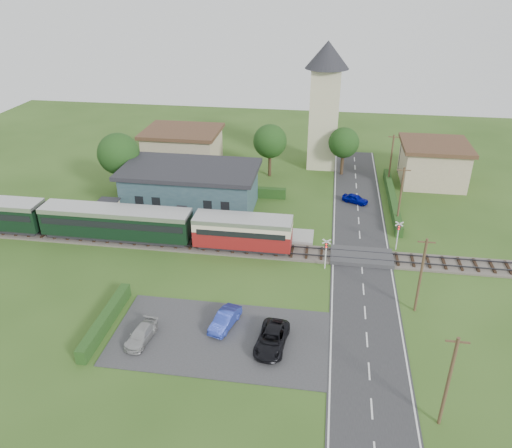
# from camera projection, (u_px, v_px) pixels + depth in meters

# --- Properties ---
(ground) EXTENTS (120.00, 120.00, 0.00)m
(ground) POSITION_uv_depth(u_px,v_px,m) (260.00, 261.00, 49.82)
(ground) COLOR #2D4C19
(railway_track) EXTENTS (76.00, 3.20, 0.49)m
(railway_track) POSITION_uv_depth(u_px,v_px,m) (263.00, 250.00, 51.53)
(railway_track) COLOR #4C443D
(railway_track) RESTS_ON ground
(road) EXTENTS (6.00, 70.00, 0.05)m
(road) POSITION_uv_depth(u_px,v_px,m) (362.00, 269.00, 48.47)
(road) COLOR #28282B
(road) RESTS_ON ground
(car_park) EXTENTS (17.00, 9.00, 0.08)m
(car_park) POSITION_uv_depth(u_px,v_px,m) (220.00, 338.00, 39.46)
(car_park) COLOR #333335
(car_park) RESTS_ON ground
(crossing_deck) EXTENTS (6.20, 3.40, 0.45)m
(crossing_deck) POSITION_uv_depth(u_px,v_px,m) (361.00, 257.00, 50.14)
(crossing_deck) COLOR #333335
(crossing_deck) RESTS_ON ground
(platform) EXTENTS (30.00, 3.00, 0.45)m
(platform) POSITION_uv_depth(u_px,v_px,m) (178.00, 228.00, 55.63)
(platform) COLOR gray
(platform) RESTS_ON ground
(equipment_hut) EXTENTS (2.30, 2.30, 2.55)m
(equipment_hut) POSITION_uv_depth(u_px,v_px,m) (109.00, 211.00, 56.00)
(equipment_hut) COLOR beige
(equipment_hut) RESTS_ON platform
(station_building) EXTENTS (16.00, 9.00, 5.30)m
(station_building) POSITION_uv_depth(u_px,v_px,m) (191.00, 188.00, 59.59)
(station_building) COLOR #3C585F
(station_building) RESTS_ON ground
(train) EXTENTS (43.20, 2.90, 3.40)m
(train) POSITION_uv_depth(u_px,v_px,m) (88.00, 220.00, 53.11)
(train) COLOR #232328
(train) RESTS_ON ground
(church_tower) EXTENTS (6.00, 6.00, 17.60)m
(church_tower) POSITION_uv_depth(u_px,v_px,m) (325.00, 96.00, 69.09)
(church_tower) COLOR beige
(church_tower) RESTS_ON ground
(house_west) EXTENTS (10.80, 8.80, 5.50)m
(house_west) POSITION_uv_depth(u_px,v_px,m) (183.00, 148.00, 72.52)
(house_west) COLOR tan
(house_west) RESTS_ON ground
(house_east) EXTENTS (8.80, 8.80, 5.50)m
(house_east) POSITION_uv_depth(u_px,v_px,m) (433.00, 163.00, 66.96)
(house_east) COLOR tan
(house_east) RESTS_ON ground
(hedge_carpark) EXTENTS (0.80, 9.00, 1.20)m
(hedge_carpark) POSITION_uv_depth(u_px,v_px,m) (105.00, 321.00, 40.47)
(hedge_carpark) COLOR #193814
(hedge_carpark) RESTS_ON ground
(hedge_roadside) EXTENTS (0.80, 18.00, 1.20)m
(hedge_roadside) POSITION_uv_depth(u_px,v_px,m) (392.00, 199.00, 61.71)
(hedge_roadside) COLOR #193814
(hedge_roadside) RESTS_ON ground
(hedge_station) EXTENTS (22.00, 0.80, 1.30)m
(hedge_station) POSITION_uv_depth(u_px,v_px,m) (201.00, 189.00, 64.49)
(hedge_station) COLOR #193814
(hedge_station) RESTS_ON ground
(tree_a) EXTENTS (5.20, 5.20, 8.00)m
(tree_a) POSITION_uv_depth(u_px,v_px,m) (118.00, 154.00, 62.34)
(tree_a) COLOR #332316
(tree_a) RESTS_ON ground
(tree_b) EXTENTS (4.60, 4.60, 7.34)m
(tree_b) POSITION_uv_depth(u_px,v_px,m) (270.00, 141.00, 68.01)
(tree_b) COLOR #332316
(tree_b) RESTS_ON ground
(tree_c) EXTENTS (4.20, 4.20, 6.78)m
(tree_c) POSITION_uv_depth(u_px,v_px,m) (344.00, 143.00, 68.60)
(tree_c) COLOR #332316
(tree_c) RESTS_ON ground
(utility_pole_a) EXTENTS (1.40, 0.22, 7.00)m
(utility_pole_a) POSITION_uv_depth(u_px,v_px,m) (448.00, 381.00, 30.44)
(utility_pole_a) COLOR #473321
(utility_pole_a) RESTS_ON ground
(utility_pole_b) EXTENTS (1.40, 0.22, 7.00)m
(utility_pole_b) POSITION_uv_depth(u_px,v_px,m) (421.00, 275.00, 40.99)
(utility_pole_b) COLOR #473321
(utility_pole_b) RESTS_ON ground
(utility_pole_c) EXTENTS (1.40, 0.22, 7.00)m
(utility_pole_c) POSITION_uv_depth(u_px,v_px,m) (400.00, 196.00, 55.05)
(utility_pole_c) COLOR #473321
(utility_pole_c) RESTS_ON ground
(utility_pole_d) EXTENTS (1.40, 0.22, 7.00)m
(utility_pole_d) POSITION_uv_depth(u_px,v_px,m) (391.00, 160.00, 65.60)
(utility_pole_d) COLOR #473321
(utility_pole_d) RESTS_ON ground
(crossing_signal_near) EXTENTS (0.84, 0.28, 3.28)m
(crossing_signal_near) POSITION_uv_depth(u_px,v_px,m) (326.00, 249.00, 47.63)
(crossing_signal_near) COLOR silver
(crossing_signal_near) RESTS_ON ground
(crossing_signal_far) EXTENTS (0.84, 0.28, 3.28)m
(crossing_signal_far) POSITION_uv_depth(u_px,v_px,m) (398.00, 231.00, 50.89)
(crossing_signal_far) COLOR silver
(crossing_signal_far) RESTS_ON ground
(streetlamp_west) EXTENTS (0.30, 0.30, 5.15)m
(streetlamp_west) POSITION_uv_depth(u_px,v_px,m) (124.00, 155.00, 68.95)
(streetlamp_west) COLOR #3F3F47
(streetlamp_west) RESTS_ON ground
(streetlamp_east) EXTENTS (0.30, 0.30, 5.15)m
(streetlamp_east) POSITION_uv_depth(u_px,v_px,m) (400.00, 152.00, 70.02)
(streetlamp_east) COLOR #3F3F47
(streetlamp_east) RESTS_ON ground
(car_on_road) EXTENTS (3.45, 2.50, 1.09)m
(car_on_road) POSITION_uv_depth(u_px,v_px,m) (355.00, 199.00, 61.83)
(car_on_road) COLOR #010688
(car_on_road) RESTS_ON road
(car_park_blue) EXTENTS (2.28, 4.04, 1.26)m
(car_park_blue) POSITION_uv_depth(u_px,v_px,m) (225.00, 320.00, 40.41)
(car_park_blue) COLOR #2437A2
(car_park_blue) RESTS_ON car_park
(car_park_silver) EXTENTS (1.98, 3.85, 1.07)m
(car_park_silver) POSITION_uv_depth(u_px,v_px,m) (141.00, 335.00, 38.89)
(car_park_silver) COLOR #A6A6A6
(car_park_silver) RESTS_ON car_park
(car_park_dark) EXTENTS (2.57, 4.86, 1.30)m
(car_park_dark) POSITION_uv_depth(u_px,v_px,m) (272.00, 339.00, 38.26)
(car_park_dark) COLOR black
(car_park_dark) RESTS_ON car_park
(pedestrian_near) EXTENTS (0.69, 0.53, 1.71)m
(pedestrian_near) POSITION_uv_depth(u_px,v_px,m) (246.00, 227.00, 53.59)
(pedestrian_near) COLOR gray
(pedestrian_near) RESTS_ON platform
(pedestrian_far) EXTENTS (0.72, 0.85, 1.54)m
(pedestrian_far) POSITION_uv_depth(u_px,v_px,m) (130.00, 216.00, 56.05)
(pedestrian_far) COLOR gray
(pedestrian_far) RESTS_ON platform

